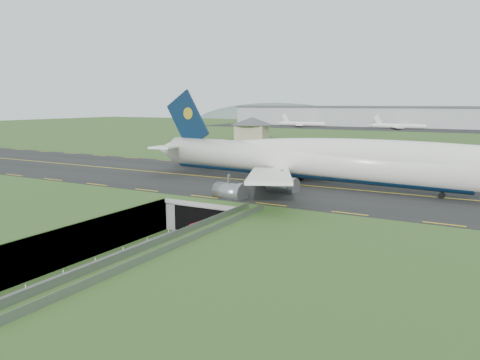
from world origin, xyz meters
The scene contains 10 objects.
ground centered at (0.00, 0.00, 0.00)m, with size 900.00×900.00×0.00m, color #345220.
airfield_deck centered at (0.00, 0.00, 3.00)m, with size 800.00×800.00×6.00m, color gray.
trench_road centered at (0.00, -7.50, 0.10)m, with size 12.00×75.00×0.20m, color slate.
taxiway centered at (0.00, 33.00, 6.09)m, with size 800.00×44.00×0.18m, color black.
tunnel_portal centered at (0.00, 16.71, 3.33)m, with size 17.00×22.30×6.00m.
guideway centered at (11.00, -19.11, 5.32)m, with size 3.00×53.00×7.05m.
jumbo_jet centered at (16.29, 33.83, 11.86)m, with size 104.94×65.32×21.70m.
shuttle_tram centered at (2.17, 6.99, 1.63)m, with size 3.50×7.48×2.96m.
service_building centered at (-58.18, 139.60, 12.54)m, with size 23.83×23.83×11.04m.
cargo_terminal centered at (-0.10, 299.41, 13.96)m, with size 320.00×67.00×15.60m.
Camera 1 is at (46.00, -60.72, 23.71)m, focal length 35.00 mm.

